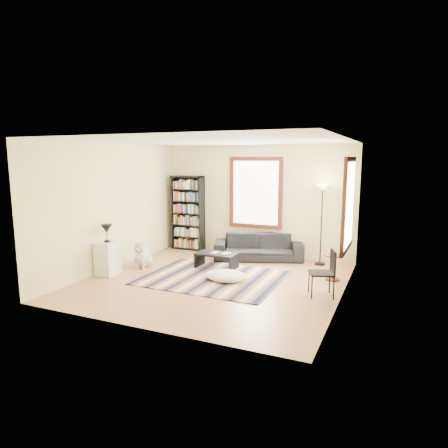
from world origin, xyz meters
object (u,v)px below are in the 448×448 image
at_px(bookshelf, 188,213).
at_px(coffee_table, 217,261).
at_px(folding_chair, 321,273).
at_px(dog, 143,254).
at_px(sofa, 258,247).
at_px(floor_cushion, 226,276).
at_px(white_cabinet, 108,258).
at_px(side_table, 333,267).
at_px(floor_lamp, 321,226).

xyz_separation_m(bookshelf, coffee_table, (1.54, -1.46, -0.82)).
bearing_deg(folding_chair, dog, 154.68).
bearing_deg(folding_chair, sofa, 111.99).
relative_size(floor_cushion, folding_chair, 1.00).
bearing_deg(sofa, white_cabinet, -155.43).
xyz_separation_m(coffee_table, dog, (-1.59, -0.55, 0.12)).
bearing_deg(floor_cushion, bookshelf, 133.49).
xyz_separation_m(floor_cushion, side_table, (1.98, 0.94, 0.16)).
bearing_deg(dog, side_table, -0.97).
relative_size(sofa, floor_cushion, 2.49).
bearing_deg(side_table, floor_lamp, 112.94).
bearing_deg(floor_lamp, side_table, -67.06).
height_order(side_table, white_cabinet, white_cabinet).
xyz_separation_m(coffee_table, white_cabinet, (-1.96, -1.32, 0.17)).
relative_size(side_table, dog, 0.91).
bearing_deg(sofa, floor_cushion, -110.61).
xyz_separation_m(bookshelf, floor_lamp, (3.61, -0.17, -0.07)).
bearing_deg(coffee_table, dog, -161.02).
height_order(folding_chair, white_cabinet, folding_chair).
xyz_separation_m(sofa, side_table, (1.96, -1.01, -0.04)).
bearing_deg(coffee_table, floor_lamp, 31.97).
height_order(bookshelf, white_cabinet, bookshelf).
relative_size(coffee_table, folding_chair, 1.05).
bearing_deg(coffee_table, floor_cushion, -53.17).
distance_m(sofa, bookshelf, 2.25).
bearing_deg(floor_lamp, white_cabinet, -147.02).
bearing_deg(floor_lamp, sofa, -176.16).
xyz_separation_m(sofa, floor_cushion, (-0.02, -1.95, -0.21)).
xyz_separation_m(floor_lamp, folding_chair, (0.42, -2.18, -0.50)).
height_order(coffee_table, floor_cushion, coffee_table).
xyz_separation_m(floor_cushion, dog, (-2.16, 0.21, 0.19)).
height_order(white_cabinet, dog, white_cabinet).
bearing_deg(bookshelf, coffee_table, -43.55).
xyz_separation_m(sofa, coffee_table, (-0.58, -1.19, -0.13)).
bearing_deg(white_cabinet, floor_cushion, 7.84).
distance_m(bookshelf, folding_chair, 4.70).
distance_m(sofa, floor_cushion, 1.96).
distance_m(sofa, folding_chair, 2.82).
xyz_separation_m(bookshelf, white_cabinet, (-0.42, -2.78, -0.65)).
relative_size(sofa, coffee_table, 2.39).
height_order(sofa, coffee_table, sofa).
xyz_separation_m(floor_lamp, dog, (-3.66, -1.84, -0.63)).
bearing_deg(floor_lamp, folding_chair, -79.07).
bearing_deg(white_cabinet, floor_lamp, 28.21).
bearing_deg(side_table, dog, -170.01).
bearing_deg(floor_cushion, side_table, 25.39).
distance_m(bookshelf, white_cabinet, 2.89).
height_order(sofa, side_table, sofa).
height_order(bookshelf, floor_cushion, bookshelf).
distance_m(floor_cushion, floor_lamp, 2.67).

